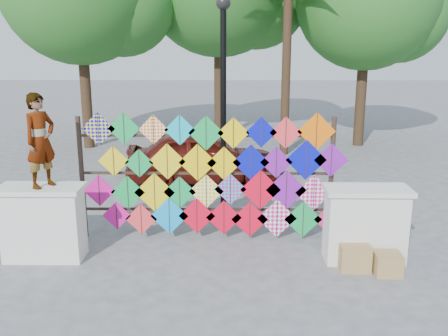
{
  "coord_description": "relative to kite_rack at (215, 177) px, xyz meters",
  "views": [
    {
      "loc": [
        0.45,
        -8.05,
        3.61
      ],
      "look_at": [
        0.33,
        0.6,
        1.4
      ],
      "focal_mm": 40.0,
      "sensor_mm": 36.0,
      "label": 1
    }
  ],
  "objects": [
    {
      "name": "cardboard_box_near",
      "position": [
        2.3,
        -1.26,
        -0.98
      ],
      "size": [
        0.49,
        0.43,
        0.43
      ],
      "primitive_type": "cube",
      "color": "tan",
      "rests_on": "ground"
    },
    {
      "name": "kite_rack",
      "position": [
        0.0,
        0.0,
        0.0
      ],
      "size": [
        4.92,
        0.24,
        2.39
      ],
      "color": "#30231B",
      "rests_on": "ground"
    },
    {
      "name": "parapet_right",
      "position": [
        2.54,
        -0.92,
        -0.54
      ],
      "size": [
        1.4,
        0.65,
        1.28
      ],
      "color": "silver",
      "rests_on": "ground"
    },
    {
      "name": "ground",
      "position": [
        -0.16,
        -0.72,
        -1.19
      ],
      "size": [
        80.0,
        80.0,
        0.0
      ],
      "primitive_type": "plane",
      "color": "gray",
      "rests_on": "ground"
    },
    {
      "name": "parapet_left",
      "position": [
        -2.86,
        -0.92,
        -0.54
      ],
      "size": [
        1.4,
        0.65,
        1.28
      ],
      "color": "silver",
      "rests_on": "ground"
    },
    {
      "name": "sedan",
      "position": [
        -0.43,
        3.9,
        -0.52
      ],
      "size": [
        4.13,
        2.05,
        1.35
      ],
      "primitive_type": "imported",
      "rotation": [
        0.0,
        0.0,
        1.69
      ],
      "color": "#59150F",
      "rests_on": "ground"
    },
    {
      "name": "lamppost",
      "position": [
        0.14,
        1.28,
        1.5
      ],
      "size": [
        0.28,
        0.28,
        4.46
      ],
      "color": "black",
      "rests_on": "ground"
    },
    {
      "name": "vendor_woman",
      "position": [
        -2.78,
        -0.92,
        0.86
      ],
      "size": [
        0.61,
        0.67,
        1.54
      ],
      "primitive_type": "imported",
      "rotation": [
        0.0,
        0.0,
        1.03
      ],
      "color": "#99999E",
      "rests_on": "parapet_left"
    },
    {
      "name": "cardboard_box_far",
      "position": [
        2.78,
        -1.45,
        -1.02
      ],
      "size": [
        0.42,
        0.39,
        0.35
      ],
      "primitive_type": "cube",
      "color": "tan",
      "rests_on": "ground"
    }
  ]
}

